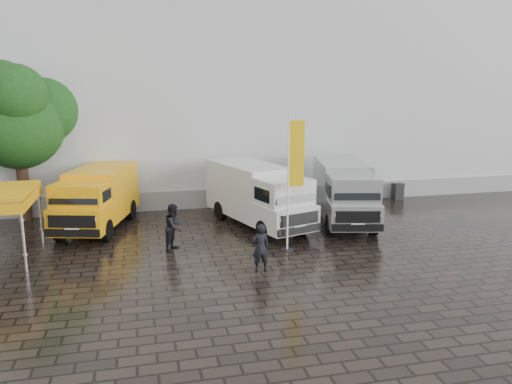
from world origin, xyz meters
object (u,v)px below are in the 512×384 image
(van_white, at_px, (258,197))
(wheelie_bin, at_px, (398,191))
(person_tent, at_px, (174,227))
(person_front, at_px, (261,248))
(flagpole, at_px, (293,175))
(van_yellow, at_px, (97,200))
(van_silver, at_px, (344,193))

(van_white, relative_size, wheelie_bin, 6.93)
(van_white, relative_size, person_tent, 3.50)
(person_front, height_order, person_tent, person_tent)
(flagpole, bearing_deg, person_front, -131.68)
(flagpole, bearing_deg, van_yellow, 147.67)
(van_yellow, height_order, van_silver, van_silver)
(van_white, distance_m, van_silver, 4.14)
(van_white, height_order, flagpole, flagpole)
(van_silver, bearing_deg, person_tent, -151.46)
(person_tent, bearing_deg, wheelie_bin, -33.77)
(van_yellow, xyz_separation_m, van_white, (7.17, -1.30, 0.07))
(wheelie_bin, bearing_deg, flagpole, -140.21)
(van_silver, relative_size, person_front, 3.83)
(van_silver, bearing_deg, person_front, -122.25)
(van_silver, relative_size, wheelie_bin, 6.98)
(van_yellow, bearing_deg, wheelie_bin, 23.45)
(van_white, distance_m, flagpole, 3.94)
(van_silver, xyz_separation_m, person_front, (-5.38, -5.37, -0.56))
(van_white, xyz_separation_m, wheelie_bin, (9.11, 3.63, -0.94))
(van_white, distance_m, person_tent, 4.74)
(van_white, height_order, person_front, van_white)
(van_white, xyz_separation_m, flagpole, (0.52, -3.56, 1.59))
(person_tent, bearing_deg, flagpole, -72.29)
(flagpole, distance_m, person_front, 3.41)
(van_white, bearing_deg, person_tent, -165.92)
(van_white, xyz_separation_m, person_tent, (-4.02, -2.46, -0.48))
(van_white, relative_size, flagpole, 1.22)
(van_yellow, bearing_deg, person_tent, -34.77)
(van_white, bearing_deg, van_silver, -19.69)
(person_front, distance_m, person_tent, 4.14)
(flagpole, relative_size, person_tent, 2.87)
(person_front, bearing_deg, wheelie_bin, -135.94)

